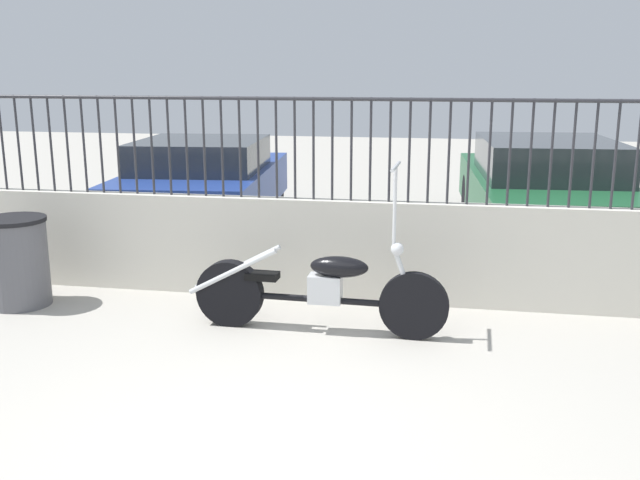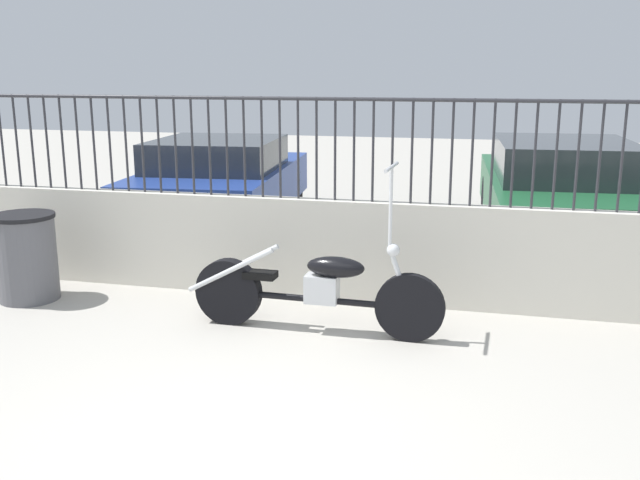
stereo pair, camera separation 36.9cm
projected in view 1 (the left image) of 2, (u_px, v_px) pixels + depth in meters
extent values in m
plane|color=#ADA89E|center=(255.00, 443.00, 4.32)|extent=(40.00, 40.00, 0.00)
cube|color=beige|center=(332.00, 250.00, 6.95)|extent=(9.95, 0.18, 0.99)
cylinder|color=#2D2D33|center=(2.00, 143.00, 7.31)|extent=(0.02, 0.02, 0.97)
cylinder|color=#2D2D33|center=(18.00, 143.00, 7.28)|extent=(0.02, 0.02, 0.97)
cylinder|color=#2D2D33|center=(35.00, 143.00, 7.25)|extent=(0.02, 0.02, 0.97)
cylinder|color=#2D2D33|center=(51.00, 144.00, 7.22)|extent=(0.02, 0.02, 0.97)
cylinder|color=#2D2D33|center=(67.00, 144.00, 7.19)|extent=(0.02, 0.02, 0.97)
cylinder|color=#2D2D33|center=(84.00, 144.00, 7.16)|extent=(0.02, 0.02, 0.97)
cylinder|color=#2D2D33|center=(101.00, 145.00, 7.12)|extent=(0.02, 0.02, 0.97)
cylinder|color=#2D2D33|center=(117.00, 145.00, 7.09)|extent=(0.02, 0.02, 0.97)
cylinder|color=#2D2D33|center=(135.00, 145.00, 7.06)|extent=(0.02, 0.02, 0.97)
cylinder|color=#2D2D33|center=(152.00, 146.00, 7.03)|extent=(0.02, 0.02, 0.97)
cylinder|color=#2D2D33|center=(169.00, 146.00, 7.00)|extent=(0.02, 0.02, 0.97)
cylinder|color=#2D2D33|center=(187.00, 146.00, 6.97)|extent=(0.02, 0.02, 0.97)
cylinder|color=#2D2D33|center=(204.00, 147.00, 6.94)|extent=(0.02, 0.02, 0.97)
cylinder|color=#2D2D33|center=(222.00, 147.00, 6.91)|extent=(0.02, 0.02, 0.97)
cylinder|color=#2D2D33|center=(240.00, 147.00, 6.87)|extent=(0.02, 0.02, 0.97)
cylinder|color=#2D2D33|center=(258.00, 148.00, 6.84)|extent=(0.02, 0.02, 0.97)
cylinder|color=#2D2D33|center=(276.00, 148.00, 6.81)|extent=(0.02, 0.02, 0.97)
cylinder|color=#2D2D33|center=(295.00, 149.00, 6.78)|extent=(0.02, 0.02, 0.97)
cylinder|color=#2D2D33|center=(313.00, 149.00, 6.75)|extent=(0.02, 0.02, 0.97)
cylinder|color=#2D2D33|center=(332.00, 149.00, 6.72)|extent=(0.02, 0.02, 0.97)
cylinder|color=#2D2D33|center=(351.00, 150.00, 6.69)|extent=(0.02, 0.02, 0.97)
cylinder|color=#2D2D33|center=(370.00, 150.00, 6.65)|extent=(0.02, 0.02, 0.97)
cylinder|color=#2D2D33|center=(390.00, 150.00, 6.62)|extent=(0.02, 0.02, 0.97)
cylinder|color=#2D2D33|center=(409.00, 151.00, 6.59)|extent=(0.02, 0.02, 0.97)
cylinder|color=#2D2D33|center=(429.00, 151.00, 6.56)|extent=(0.02, 0.02, 0.97)
cylinder|color=#2D2D33|center=(449.00, 152.00, 6.53)|extent=(0.02, 0.02, 0.97)
cylinder|color=#2D2D33|center=(469.00, 152.00, 6.50)|extent=(0.02, 0.02, 0.97)
cylinder|color=#2D2D33|center=(489.00, 152.00, 6.47)|extent=(0.02, 0.02, 0.97)
cylinder|color=#2D2D33|center=(510.00, 153.00, 6.43)|extent=(0.02, 0.02, 0.97)
cylinder|color=#2D2D33|center=(531.00, 153.00, 6.40)|extent=(0.02, 0.02, 0.97)
cylinder|color=#2D2D33|center=(552.00, 154.00, 6.37)|extent=(0.02, 0.02, 0.97)
cylinder|color=#2D2D33|center=(573.00, 154.00, 6.34)|extent=(0.02, 0.02, 0.97)
cylinder|color=#2D2D33|center=(594.00, 154.00, 6.31)|extent=(0.02, 0.02, 0.97)
cylinder|color=#2D2D33|center=(616.00, 155.00, 6.28)|extent=(0.02, 0.02, 0.97)
cylinder|color=#2D2D33|center=(637.00, 155.00, 6.25)|extent=(0.02, 0.02, 0.97)
cylinder|color=#2D2D33|center=(333.00, 99.00, 6.61)|extent=(9.95, 0.04, 0.04)
cylinder|color=black|center=(414.00, 306.00, 5.92)|extent=(0.58, 0.10, 0.58)
cylinder|color=black|center=(230.00, 293.00, 6.25)|extent=(0.60, 0.14, 0.59)
cylinder|color=black|center=(319.00, 299.00, 6.09)|extent=(1.48, 0.11, 0.06)
cube|color=silver|center=(325.00, 289.00, 6.05)|extent=(0.28, 0.18, 0.24)
ellipsoid|color=black|center=(339.00, 267.00, 5.98)|extent=(0.50, 0.22, 0.18)
cube|color=black|center=(262.00, 276.00, 6.15)|extent=(0.29, 0.17, 0.06)
cylinder|color=silver|center=(404.00, 276.00, 5.88)|extent=(0.22, 0.05, 0.51)
sphere|color=silver|center=(397.00, 249.00, 5.84)|extent=(0.11, 0.11, 0.11)
cylinder|color=silver|center=(395.00, 207.00, 5.77)|extent=(0.03, 0.03, 0.66)
cylinder|color=silver|center=(396.00, 166.00, 5.69)|extent=(0.05, 0.52, 0.03)
cylinder|color=silver|center=(232.00, 272.00, 6.13)|extent=(0.80, 0.07, 0.45)
cylinder|color=silver|center=(237.00, 268.00, 6.26)|extent=(0.80, 0.07, 0.45)
cylinder|color=#56565B|center=(18.00, 264.00, 6.77)|extent=(0.57, 0.57, 0.81)
cylinder|color=black|center=(13.00, 220.00, 6.67)|extent=(0.60, 0.60, 0.04)
cylinder|color=black|center=(171.00, 189.00, 11.51)|extent=(0.17, 0.65, 0.64)
cylinder|color=black|center=(278.00, 191.00, 11.36)|extent=(0.17, 0.65, 0.64)
cylinder|color=black|center=(117.00, 220.00, 9.14)|extent=(0.17, 0.65, 0.64)
cylinder|color=black|center=(250.00, 223.00, 9.00)|extent=(0.17, 0.65, 0.64)
cube|color=navy|center=(205.00, 189.00, 10.20)|extent=(2.21, 4.09, 0.60)
cube|color=#2D3338|center=(201.00, 155.00, 9.89)|extent=(1.84, 2.04, 0.42)
cylinder|color=black|center=(467.00, 195.00, 10.94)|extent=(0.15, 0.65, 0.64)
cylinder|color=black|center=(581.00, 198.00, 10.74)|extent=(0.15, 0.65, 0.64)
cylinder|color=black|center=(486.00, 238.00, 8.20)|extent=(0.15, 0.65, 0.64)
cylinder|color=black|center=(640.00, 242.00, 8.01)|extent=(0.15, 0.65, 0.64)
cube|color=#1E5933|center=(541.00, 197.00, 9.42)|extent=(2.07, 4.67, 0.63)
cube|color=#2D3338|center=(548.00, 158.00, 9.07)|extent=(1.75, 2.29, 0.47)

